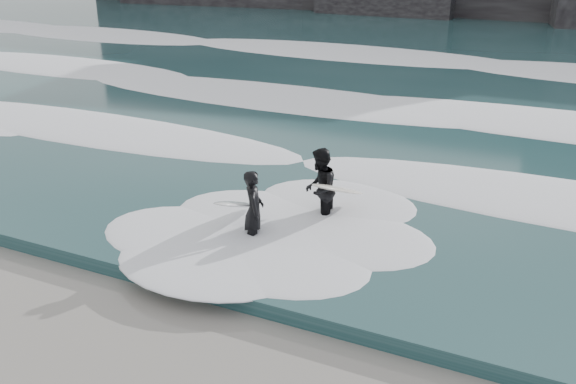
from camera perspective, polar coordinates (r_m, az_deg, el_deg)
name	(u,v)px	position (r m, az deg, el deg)	size (l,w,h in m)	color
sea	(459,51)	(34.94, 14.99, 11.98)	(90.00, 52.00, 0.30)	#1F4244
foam_near	(295,165)	(16.25, 0.59, 2.45)	(60.00, 3.20, 0.20)	white
foam_mid	(381,102)	(22.51, 8.26, 7.89)	(60.00, 4.00, 0.24)	white
foam_far	(442,58)	(31.03, 13.52, 11.47)	(60.00, 4.80, 0.30)	white
surfer_left	(249,208)	(12.64, -3.45, -1.46)	(1.17, 2.11, 1.63)	black
surfer_right	(322,189)	(13.42, 3.02, 0.27)	(1.27, 1.96, 1.75)	black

